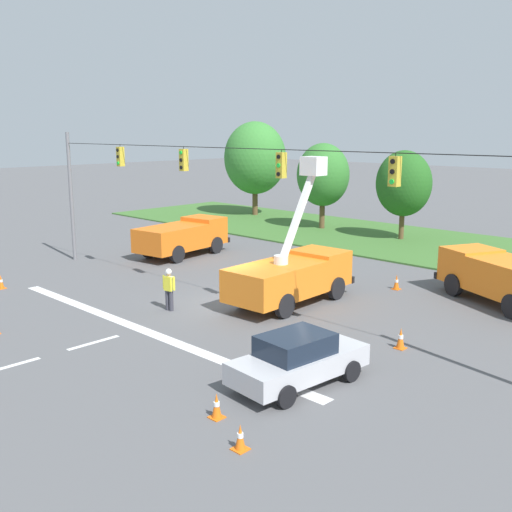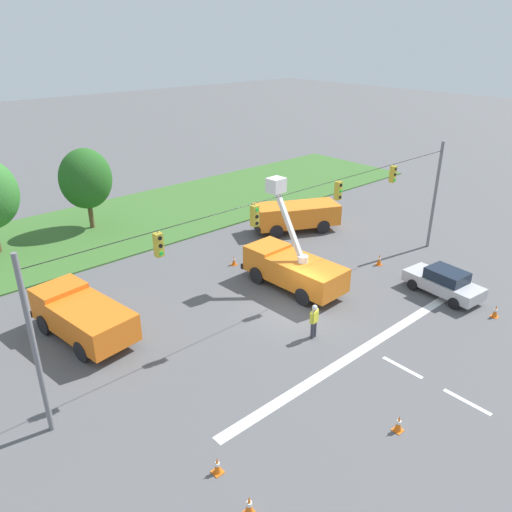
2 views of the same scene
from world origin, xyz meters
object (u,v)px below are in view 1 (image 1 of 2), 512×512
at_px(utility_truck_bucket_lift, 292,273).
at_px(traffic_cone_foreground_right, 396,282).
at_px(traffic_cone_foreground_left, 343,276).
at_px(tree_far_west, 255,158).
at_px(traffic_cone_far_left, 217,406).
at_px(tree_west, 323,175).
at_px(sedan_silver, 298,359).
at_px(road_worker, 169,287).
at_px(traffic_cone_far_right, 1,282).
at_px(traffic_cone_mid_left, 240,437).
at_px(traffic_cone_mid_right, 401,338).
at_px(utility_truck_support_near, 504,277).
at_px(tree_centre, 404,184).
at_px(utility_truck_support_far, 183,236).

bearing_deg(utility_truck_bucket_lift, traffic_cone_foreground_right, 68.33).
bearing_deg(traffic_cone_foreground_left, tree_far_west, 144.86).
bearing_deg(traffic_cone_far_left, traffic_cone_foreground_left, 113.79).
bearing_deg(tree_far_west, traffic_cone_far_left, -47.24).
bearing_deg(utility_truck_bucket_lift, tree_west, 124.30).
relative_size(sedan_silver, traffic_cone_foreground_left, 6.95).
xyz_separation_m(road_worker, traffic_cone_far_right, (-8.45, -3.38, -0.68)).
bearing_deg(sedan_silver, traffic_cone_mid_left, -69.25).
height_order(traffic_cone_foreground_right, traffic_cone_mid_right, traffic_cone_mid_right).
bearing_deg(traffic_cone_mid_right, utility_truck_support_near, 87.63).
xyz_separation_m(tree_west, traffic_cone_mid_right, (17.45, -17.96, -3.70)).
relative_size(traffic_cone_foreground_right, traffic_cone_mid_left, 1.10).
xyz_separation_m(tree_centre, traffic_cone_far_left, (10.02, -25.83, -3.49)).
bearing_deg(utility_truck_support_near, road_worker, -132.22).
bearing_deg(tree_centre, utility_truck_bucket_lift, -74.72).
height_order(utility_truck_bucket_lift, traffic_cone_foreground_right, utility_truck_bucket_lift).
relative_size(utility_truck_support_far, traffic_cone_foreground_left, 9.63).
bearing_deg(tree_far_west, traffic_cone_mid_left, -46.22).
xyz_separation_m(utility_truck_bucket_lift, traffic_cone_mid_left, (7.08, -10.00, -1.01)).
distance_m(utility_truck_bucket_lift, traffic_cone_mid_left, 12.29).
distance_m(tree_far_west, road_worker, 28.34).
xyz_separation_m(utility_truck_support_near, traffic_cone_mid_right, (-0.32, -7.71, -0.85)).
distance_m(tree_far_west, utility_truck_support_near, 29.21).
distance_m(tree_west, traffic_cone_far_right, 24.39).
xyz_separation_m(traffic_cone_foreground_right, traffic_cone_mid_right, (4.22, -6.70, 0.02)).
xyz_separation_m(utility_truck_bucket_lift, traffic_cone_foreground_right, (2.04, 5.13, -0.97)).
height_order(utility_truck_support_near, traffic_cone_foreground_left, utility_truck_support_near).
distance_m(tree_centre, utility_truck_support_near, 15.40).
bearing_deg(traffic_cone_far_right, tree_far_west, 108.17).
height_order(tree_centre, utility_truck_support_near, tree_centre).
bearing_deg(utility_truck_support_far, tree_far_west, 120.02).
xyz_separation_m(tree_west, traffic_cone_foreground_right, (13.22, -11.26, -3.71)).
height_order(traffic_cone_foreground_left, traffic_cone_mid_right, traffic_cone_mid_right).
relative_size(utility_truck_support_far, traffic_cone_foreground_right, 8.68).
height_order(utility_truck_support_far, traffic_cone_foreground_left, utility_truck_support_far).
bearing_deg(traffic_cone_mid_right, traffic_cone_far_left, -95.57).
xyz_separation_m(tree_far_west, tree_centre, (15.31, -1.56, -1.14)).
bearing_deg(tree_far_west, traffic_cone_foreground_right, -30.62).
height_order(road_worker, traffic_cone_far_left, road_worker).
height_order(sedan_silver, traffic_cone_mid_right, sedan_silver).
bearing_deg(traffic_cone_far_right, tree_centre, 74.20).
height_order(tree_far_west, traffic_cone_far_left, tree_far_west).
distance_m(utility_truck_support_far, traffic_cone_far_left, 20.80).
bearing_deg(tree_centre, sedan_silver, -65.93).
bearing_deg(road_worker, utility_truck_support_far, 138.04).
height_order(tree_west, traffic_cone_foreground_left, tree_west).
bearing_deg(traffic_cone_mid_right, traffic_cone_foreground_left, 138.35).
height_order(sedan_silver, traffic_cone_far_left, sedan_silver).
relative_size(tree_far_west, utility_truck_support_near, 1.20).
distance_m(tree_west, utility_truck_bucket_lift, 20.03).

